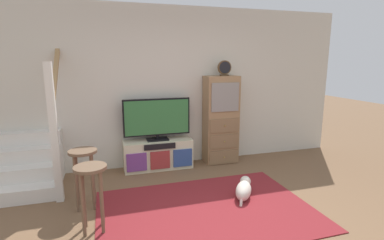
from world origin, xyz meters
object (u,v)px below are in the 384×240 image
object	(u,v)px
desk_clock	(224,68)
bar_stool_far	(84,165)
television	(157,118)
dog	(244,189)
media_console	(158,154)
bar_stool_near	(91,183)
side_cabinet	(221,120)

from	to	relation	value
desk_clock	bar_stool_far	xyz separation A→B (m)	(-2.29, -1.07, -1.13)
television	dog	world-z (taller)	television
media_console	television	world-z (taller)	television
desk_clock	dog	xyz separation A→B (m)	(-0.28, -1.40, -1.56)
television	dog	bearing A→B (deg)	-57.77
dog	bar_stool_far	bearing A→B (deg)	170.56
desk_clock	bar_stool_near	xyz separation A→B (m)	(-2.18, -1.64, -1.13)
side_cabinet	desk_clock	size ratio (longest dim) A/B	5.93
dog	desk_clock	bearing A→B (deg)	78.79
desk_clock	bar_stool_near	world-z (taller)	desk_clock
desk_clock	side_cabinet	bearing A→B (deg)	159.76
bar_stool_near	bar_stool_far	xyz separation A→B (m)	(-0.10, 0.57, 0.01)
bar_stool_near	bar_stool_far	size ratio (longest dim) A/B	0.99
television	dog	size ratio (longest dim) A/B	2.28
media_console	television	bearing A→B (deg)	90.00
side_cabinet	dog	distance (m)	1.58
bar_stool_far	dog	size ratio (longest dim) A/B	1.53
desk_clock	bar_stool_near	size ratio (longest dim) A/B	0.35
media_console	desk_clock	size ratio (longest dim) A/B	4.39
media_console	bar_stool_far	world-z (taller)	bar_stool_far
dog	television	bearing A→B (deg)	122.23
media_console	desk_clock	bearing A→B (deg)	-0.24
television	side_cabinet	bearing A→B (deg)	-0.69
desk_clock	bar_stool_near	bearing A→B (deg)	-143.18
bar_stool_near	desk_clock	bearing A→B (deg)	36.82
desk_clock	dog	bearing A→B (deg)	-101.21
television	side_cabinet	xyz separation A→B (m)	(1.14, -0.01, -0.10)
television	bar_stool_near	bearing A→B (deg)	-121.16
television	desk_clock	distance (m)	1.43
side_cabinet	media_console	bearing A→B (deg)	-179.49
desk_clock	television	bearing A→B (deg)	178.61
television	bar_stool_far	bearing A→B (deg)	-135.42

